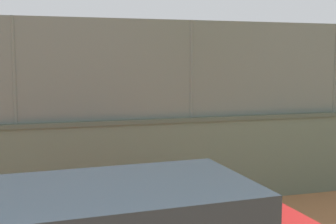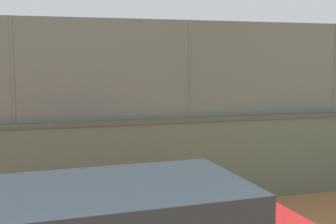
{
  "view_description": "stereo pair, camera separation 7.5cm",
  "coord_description": "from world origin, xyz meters",
  "views": [
    {
      "loc": [
        3.93,
        17.48,
        2.72
      ],
      "look_at": [
        0.26,
        4.86,
        1.19
      ],
      "focal_mm": 47.72,
      "sensor_mm": 36.0,
      "label": 1
    },
    {
      "loc": [
        3.86,
        17.5,
        2.72
      ],
      "look_at": [
        0.26,
        4.86,
        1.19
      ],
      "focal_mm": 47.72,
      "sensor_mm": 36.0,
      "label": 2
    }
  ],
  "objects": [
    {
      "name": "ground_plane",
      "position": [
        0.0,
        0.0,
        0.0
      ],
      "size": [
        260.0,
        260.0,
        0.0
      ],
      "primitive_type": "plane",
      "color": "#A36B42"
    },
    {
      "name": "perimeter_wall",
      "position": [
        2.75,
        9.62,
        0.84
      ],
      "size": [
        22.25,
        0.32,
        1.66
      ],
      "color": "slate",
      "rests_on": "ground_plane"
    },
    {
      "name": "fence_panel_on_wall",
      "position": [
        2.75,
        9.62,
        2.55
      ],
      "size": [
        21.87,
        0.07,
        1.79
      ],
      "color": "slate",
      "rests_on": "perimeter_wall"
    },
    {
      "name": "player_foreground_swinging",
      "position": [
        -1.87,
        -1.04,
        0.86
      ],
      "size": [
        0.66,
        1.08,
        1.48
      ],
      "color": "#B2B2B2",
      "rests_on": "ground_plane"
    },
    {
      "name": "player_near_wall_returning",
      "position": [
        -3.97,
        2.82,
        0.86
      ],
      "size": [
        0.96,
        0.71,
        1.49
      ],
      "color": "black",
      "rests_on": "ground_plane"
    },
    {
      "name": "player_at_service_line",
      "position": [
        3.44,
        1.76,
        1.02
      ],
      "size": [
        0.97,
        0.9,
        1.72
      ],
      "color": "black",
      "rests_on": "ground_plane"
    },
    {
      "name": "sports_ball",
      "position": [
        -3.16,
        1.28,
        1.56
      ],
      "size": [
        0.23,
        0.23,
        0.23
      ],
      "primitive_type": "sphere",
      "color": "yellow"
    }
  ]
}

